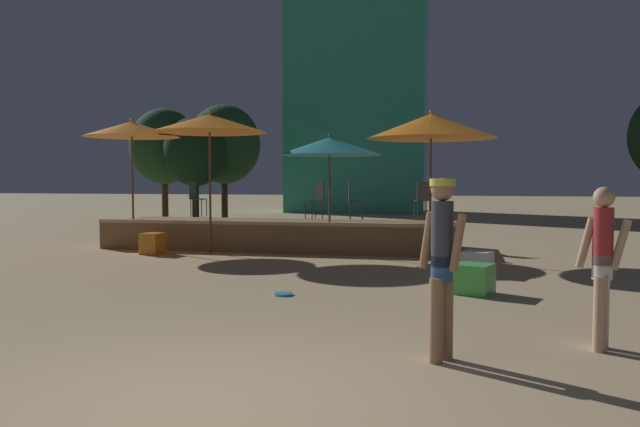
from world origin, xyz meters
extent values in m
plane|color=tan|center=(0.00, 0.00, 0.00)|extent=(120.00, 120.00, 0.00)
cube|color=olive|center=(-2.35, 10.61, 0.32)|extent=(8.54, 2.44, 0.64)
cube|color=#CCB793|center=(-2.35, 9.43, 0.68)|extent=(8.54, 0.12, 0.08)
cylinder|color=brown|center=(-0.95, 9.56, 1.12)|extent=(0.05, 0.05, 2.23)
cone|color=teal|center=(-0.95, 9.56, 2.43)|extent=(2.37, 2.37, 0.40)
sphere|color=teal|center=(-0.95, 9.56, 2.67)|extent=(0.08, 0.08, 0.08)
cylinder|color=brown|center=(-3.61, 9.06, 1.37)|extent=(0.05, 0.05, 2.75)
cone|color=orange|center=(-3.61, 9.06, 2.95)|extent=(2.61, 2.61, 0.41)
sphere|color=orange|center=(-3.61, 9.06, 3.19)|extent=(0.08, 0.08, 0.08)
cylinder|color=brown|center=(-5.84, 9.62, 1.36)|extent=(0.05, 0.05, 2.71)
cone|color=orange|center=(-5.84, 9.62, 2.90)|extent=(2.30, 2.30, 0.37)
sphere|color=orange|center=(-5.84, 9.62, 3.12)|extent=(0.08, 0.08, 0.08)
cylinder|color=brown|center=(1.30, 9.34, 1.28)|extent=(0.05, 0.05, 2.56)
cone|color=orange|center=(1.30, 9.34, 2.82)|extent=(2.77, 2.77, 0.53)
sphere|color=orange|center=(1.30, 9.34, 3.12)|extent=(0.08, 0.08, 0.08)
cube|color=white|center=(2.22, 7.14, 0.21)|extent=(0.60, 0.60, 0.42)
cube|color=orange|center=(-4.85, 8.69, 0.24)|extent=(0.50, 0.50, 0.48)
cube|color=#4CC651|center=(2.10, 5.22, 0.22)|extent=(0.68, 0.68, 0.44)
cylinder|color=#997051|center=(1.76, 1.70, 0.39)|extent=(0.13, 0.13, 0.79)
cylinder|color=#997051|center=(1.67, 1.56, 0.39)|extent=(0.13, 0.13, 0.79)
cylinder|color=#2D4C7F|center=(1.71, 1.63, 0.87)|extent=(0.20, 0.20, 0.24)
cylinder|color=#333842|center=(1.71, 1.63, 1.19)|extent=(0.20, 0.20, 0.60)
cylinder|color=#997051|center=(1.57, 1.72, 1.12)|extent=(0.18, 0.16, 0.54)
cylinder|color=#997051|center=(1.86, 1.54, 1.12)|extent=(0.19, 0.16, 0.54)
sphere|color=#997051|center=(1.71, 1.63, 1.60)|extent=(0.22, 0.22, 0.22)
cylinder|color=#D8D14C|center=(1.71, 1.63, 1.67)|extent=(0.24, 0.24, 0.07)
cylinder|color=white|center=(3.29, 2.44, 0.37)|extent=(0.13, 0.13, 0.75)
cylinder|color=tan|center=(3.23, 2.29, 0.37)|extent=(0.13, 0.13, 0.75)
cylinder|color=white|center=(3.26, 2.36, 0.83)|extent=(0.19, 0.19, 0.24)
cylinder|color=#B22D33|center=(3.26, 2.36, 1.13)|extent=(0.19, 0.19, 0.57)
cylinder|color=tan|center=(3.11, 2.42, 1.06)|extent=(0.21, 0.14, 0.51)
cylinder|color=tan|center=(3.41, 2.31, 1.06)|extent=(0.21, 0.14, 0.51)
sphere|color=tan|center=(3.26, 2.36, 1.52)|extent=(0.20, 0.20, 0.20)
cylinder|color=#47474C|center=(1.12, 11.40, 0.95)|extent=(0.02, 0.02, 0.45)
cylinder|color=#47474C|center=(0.84, 11.30, 0.95)|extent=(0.02, 0.02, 0.45)
cylinder|color=#47474C|center=(1.22, 11.12, 0.95)|extent=(0.02, 0.02, 0.45)
cylinder|color=#47474C|center=(0.94, 11.02, 0.95)|extent=(0.02, 0.02, 0.45)
cylinder|color=#47474C|center=(1.03, 11.21, 1.17)|extent=(0.40, 0.40, 0.02)
cube|color=#47474C|center=(1.09, 11.05, 1.40)|extent=(0.35, 0.15, 0.45)
cylinder|color=#1E4C47|center=(-4.56, 10.80, 0.95)|extent=(0.02, 0.02, 0.45)
cylinder|color=#1E4C47|center=(-4.55, 11.10, 0.95)|extent=(0.02, 0.02, 0.45)
cylinder|color=#1E4C47|center=(-4.86, 10.81, 0.95)|extent=(0.02, 0.02, 0.45)
cylinder|color=#1E4C47|center=(-4.85, 11.11, 0.95)|extent=(0.02, 0.02, 0.45)
cylinder|color=#1E4C47|center=(-4.70, 10.95, 1.17)|extent=(0.40, 0.40, 0.02)
cube|color=#1E4C47|center=(-4.87, 10.96, 1.40)|extent=(0.04, 0.36, 0.45)
cylinder|color=#2D3338|center=(-0.34, 10.57, 0.95)|extent=(0.02, 0.02, 0.45)
cylinder|color=#2D3338|center=(-0.40, 10.86, 0.95)|extent=(0.02, 0.02, 0.45)
cylinder|color=#2D3338|center=(-0.63, 10.51, 0.95)|extent=(0.02, 0.02, 0.45)
cylinder|color=#2D3338|center=(-0.69, 10.80, 0.95)|extent=(0.02, 0.02, 0.45)
cylinder|color=#2D3338|center=(-0.51, 10.69, 1.17)|extent=(0.40, 0.40, 0.02)
cube|color=#2D3338|center=(-0.68, 10.65, 1.40)|extent=(0.10, 0.36, 0.45)
cylinder|color=#2D3338|center=(-1.74, 10.54, 0.95)|extent=(0.02, 0.02, 0.45)
cylinder|color=#2D3338|center=(-1.53, 10.33, 0.95)|extent=(0.02, 0.02, 0.45)
cylinder|color=#2D3338|center=(-1.54, 10.75, 0.95)|extent=(0.02, 0.02, 0.45)
cylinder|color=#2D3338|center=(-1.32, 10.55, 0.95)|extent=(0.02, 0.02, 0.45)
cylinder|color=#2D3338|center=(-1.53, 10.54, 1.17)|extent=(0.40, 0.40, 0.02)
cube|color=#2D3338|center=(-1.41, 10.67, 1.40)|extent=(0.28, 0.27, 0.45)
cylinder|color=#33B2D8|center=(-0.61, 4.49, 0.02)|extent=(0.27, 0.27, 0.03)
cylinder|color=#3D2B1C|center=(-8.68, 19.87, 0.83)|extent=(0.28, 0.28, 1.66)
ellipsoid|color=black|center=(-8.68, 19.87, 2.82)|extent=(2.58, 2.58, 2.84)
cylinder|color=#3D2B1C|center=(-10.70, 21.19, 0.89)|extent=(0.28, 0.28, 1.78)
ellipsoid|color=#1E4223|center=(-10.70, 21.19, 3.13)|extent=(3.01, 3.01, 3.31)
cylinder|color=#3D2B1C|center=(-8.02, 21.45, 0.90)|extent=(0.28, 0.28, 1.79)
ellipsoid|color=#1E4223|center=(-8.02, 21.45, 3.20)|extent=(3.13, 3.13, 3.44)
cube|color=teal|center=(-3.13, 27.86, 7.71)|extent=(6.94, 4.06, 15.42)
camera|label=1|loc=(1.83, -4.21, 1.70)|focal=35.00mm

